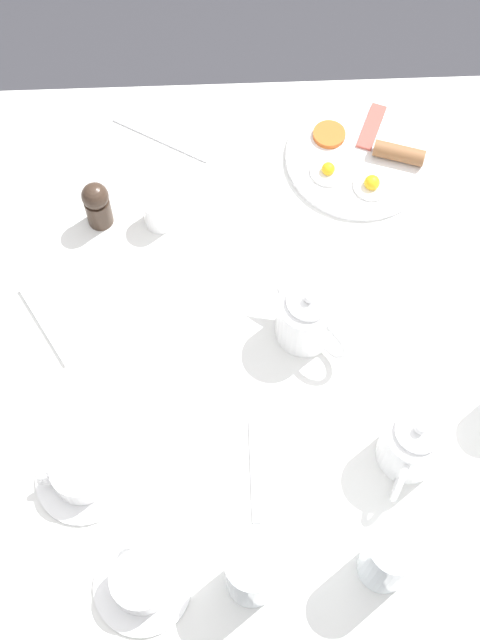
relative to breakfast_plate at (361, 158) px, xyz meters
name	(u,v)px	position (x,y,z in m)	size (l,w,h in m)	color
ground_plane	(240,458)	(-0.34, 0.24, -0.75)	(8.00, 8.00, 0.00)	#333338
table	(240,342)	(-0.34, 0.24, -0.08)	(1.07, 1.05, 0.74)	white
breakfast_plate	(361,158)	(0.00, 0.00, 0.00)	(0.28, 0.28, 0.04)	white
teapot_near	(307,318)	(-0.36, 0.13, 0.05)	(0.16, 0.13, 0.13)	white
teapot_far	(412,444)	(-0.58, -0.02, 0.05)	(0.18, 0.10, 0.13)	white
teacup_with_saucer_left	(80,475)	(-0.60, 0.50, 0.02)	(0.15, 0.15, 0.06)	white
teacup_with_saucer_right	(141,583)	(-0.77, 0.41, 0.02)	(0.15, 0.15, 0.06)	white
water_glass_tall	(390,558)	(-0.76, 0.04, 0.06)	(0.08, 0.08, 0.15)	white
wine_glass_spare	(253,573)	(-0.77, 0.24, 0.06)	(0.08, 0.08, 0.13)	white
creamer_jug	(159,211)	(-0.12, 0.38, 0.02)	(0.08, 0.06, 0.06)	white
pepper_grinder	(97,204)	(-0.11, 0.49, 0.04)	(0.05, 0.05, 0.10)	#38281E
napkin_folded	(67,313)	(-0.31, 0.54, -0.01)	(0.20, 0.17, 0.01)	white
fork_by_plate	(255,471)	(-0.60, 0.23, -0.01)	(0.17, 0.02, 0.00)	silver
knife_by_plate	(161,139)	(0.07, 0.38, -0.01)	(0.12, 0.19, 0.00)	silver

